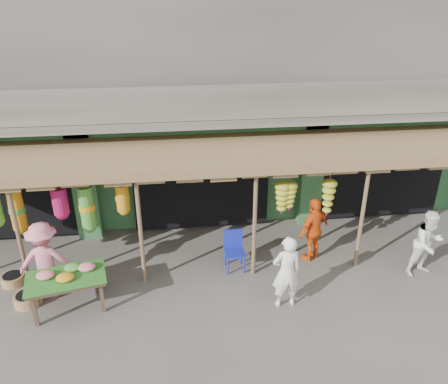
{
  "coord_description": "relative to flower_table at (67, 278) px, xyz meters",
  "views": [
    {
      "loc": [
        -0.75,
        -8.51,
        6.06
      ],
      "look_at": [
        0.47,
        1.0,
        1.58
      ],
      "focal_mm": 35.0,
      "sensor_mm": 36.0,
      "label": 1
    }
  ],
  "objects": [
    {
      "name": "basket_left",
      "position": [
        -1.46,
        1.02,
        -0.64
      ],
      "size": [
        0.55,
        0.55,
        0.22
      ],
      "primitive_type": "cylinder",
      "rotation": [
        0.0,
        0.0,
        -0.06
      ],
      "color": "#9A6846",
      "rests_on": "ground"
    },
    {
      "name": "person_front",
      "position": [
        4.44,
        -0.47,
        0.07
      ],
      "size": [
        0.62,
        0.43,
        1.64
      ],
      "primitive_type": "imported",
      "rotation": [
        0.0,
        0.0,
        3.2
      ],
      "color": "white",
      "rests_on": "ground"
    },
    {
      "name": "basket_mid",
      "position": [
        -0.94,
        0.26,
        -0.64
      ],
      "size": [
        0.71,
        0.71,
        0.22
      ],
      "primitive_type": "cylinder",
      "rotation": [
        0.0,
        0.0,
        0.28
      ],
      "color": "olive",
      "rests_on": "ground"
    },
    {
      "name": "awning",
      "position": [
        2.85,
        1.72,
        1.83
      ],
      "size": [
        14.0,
        2.7,
        2.79
      ],
      "color": "brown",
      "rests_on": "ground"
    },
    {
      "name": "person_right",
      "position": [
        7.91,
        0.22,
        0.06
      ],
      "size": [
        0.9,
        0.78,
        1.61
      ],
      "primitive_type": "imported",
      "rotation": [
        0.0,
        0.0,
        0.23
      ],
      "color": "white",
      "rests_on": "ground"
    },
    {
      "name": "ground",
      "position": [
        2.99,
        0.91,
        -0.75
      ],
      "size": [
        80.0,
        80.0,
        0.0
      ],
      "primitive_type": "plane",
      "color": "#514C47",
      "rests_on": "ground"
    },
    {
      "name": "person_vendor",
      "position": [
        5.52,
        1.13,
        0.07
      ],
      "size": [
        1.03,
        0.85,
        1.64
      ],
      "primitive_type": "imported",
      "rotation": [
        0.0,
        0.0,
        3.7
      ],
      "color": "#EC5A16",
      "rests_on": "ground"
    },
    {
      "name": "person_shopper",
      "position": [
        -0.51,
        0.52,
        0.12
      ],
      "size": [
        1.14,
        0.68,
        1.74
      ],
      "primitive_type": "imported",
      "rotation": [
        0.0,
        0.0,
        3.17
      ],
      "color": "pink",
      "rests_on": "ground"
    },
    {
      "name": "blue_chair",
      "position": [
        3.58,
        1.02,
        -0.21
      ],
      "size": [
        0.47,
        0.48,
        0.96
      ],
      "rotation": [
        0.0,
        0.0,
        0.04
      ],
      "color": "#1A25AA",
      "rests_on": "ground"
    },
    {
      "name": "flower_table",
      "position": [
        0.0,
        0.0,
        0.0
      ],
      "size": [
        1.7,
        1.2,
        0.93
      ],
      "rotation": [
        0.0,
        0.0,
        0.2
      ],
      "color": "brown",
      "rests_on": "ground"
    },
    {
      "name": "building",
      "position": [
        2.99,
        5.78,
        2.62
      ],
      "size": [
        16.4,
        6.8,
        7.0
      ],
      "color": "gray",
      "rests_on": "ground"
    }
  ]
}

